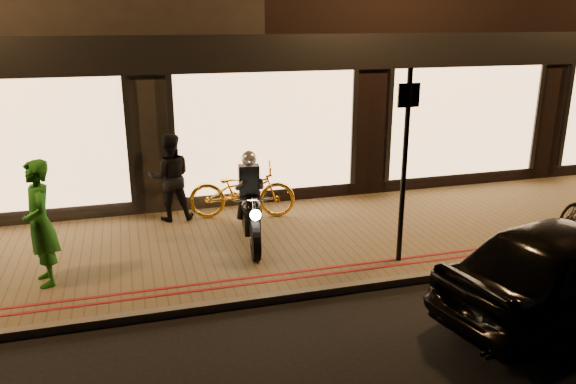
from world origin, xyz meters
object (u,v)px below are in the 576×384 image
object	(u,v)px
motorcycle	(251,209)
sign_post	(405,157)
parked_car	(572,268)
bicycle_gold	(242,191)
person_green	(40,223)

from	to	relation	value
motorcycle	sign_post	bearing A→B (deg)	-25.76
motorcycle	sign_post	size ratio (longest dim) A/B	0.65
sign_post	parked_car	xyz separation A→B (m)	(1.46, -1.98, -1.12)
sign_post	bicycle_gold	distance (m)	3.51
bicycle_gold	person_green	distance (m)	3.86
bicycle_gold	person_green	size ratio (longest dim) A/B	1.10
person_green	bicycle_gold	bearing A→B (deg)	105.25
person_green	motorcycle	bearing A→B (deg)	85.65
motorcycle	person_green	distance (m)	3.24
bicycle_gold	parked_car	distance (m)	5.78
person_green	parked_car	xyz separation A→B (m)	(6.72, -2.67, -0.36)
sign_post	person_green	size ratio (longest dim) A/B	1.64
sign_post	person_green	bearing A→B (deg)	172.51
sign_post	bicycle_gold	world-z (taller)	sign_post
sign_post	parked_car	size ratio (longest dim) A/B	0.76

